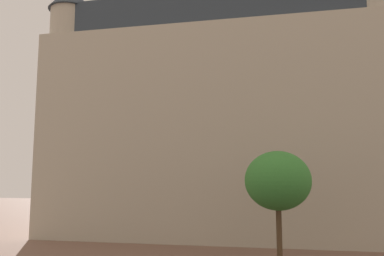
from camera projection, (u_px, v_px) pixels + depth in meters
The scene contains 2 objects.
landmark_building at pixel (221, 107), 30.20m from camera, with size 24.53×11.87×34.82m.
tree_curb_far at pixel (278, 181), 17.48m from camera, with size 2.94×2.94×5.27m.
Camera 1 is at (2.19, -2.84, 4.04)m, focal length 36.65 mm.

